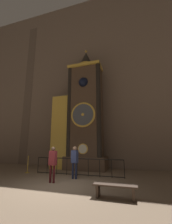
% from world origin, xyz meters
% --- Properties ---
extents(ground_plane, '(28.00, 28.00, 0.00)m').
position_xyz_m(ground_plane, '(0.00, 0.00, 0.00)').
color(ground_plane, '#75604C').
extents(cathedral_back_wall, '(24.00, 0.32, 15.99)m').
position_xyz_m(cathedral_back_wall, '(-0.09, 5.81, 7.98)').
color(cathedral_back_wall, '#7A6656').
rests_on(cathedral_back_wall, ground_plane).
extents(clock_tower, '(4.16, 1.82, 9.59)m').
position_xyz_m(clock_tower, '(-0.56, 4.54, 3.91)').
color(clock_tower, brown).
rests_on(clock_tower, ground_plane).
extents(railing_fence, '(5.36, 0.05, 0.97)m').
position_xyz_m(railing_fence, '(0.04, 2.39, 0.54)').
color(railing_fence, black).
rests_on(railing_fence, ground_plane).
extents(visitor_near, '(0.35, 0.24, 1.64)m').
position_xyz_m(visitor_near, '(-0.51, 0.48, 0.98)').
color(visitor_near, '#461518').
rests_on(visitor_near, ground_plane).
extents(visitor_far, '(0.38, 0.30, 1.66)m').
position_xyz_m(visitor_far, '(0.20, 1.55, 1.01)').
color(visitor_far, '#1B213A').
rests_on(visitor_far, ground_plane).
extents(stanchion_post, '(0.28, 0.28, 1.05)m').
position_xyz_m(stanchion_post, '(-3.29, 2.23, 0.34)').
color(stanchion_post, '#B28E33').
rests_on(stanchion_post, ground_plane).
extents(visitor_bench, '(1.47, 0.40, 0.44)m').
position_xyz_m(visitor_bench, '(2.58, -0.72, 0.32)').
color(visitor_bench, '#423328').
rests_on(visitor_bench, ground_plane).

